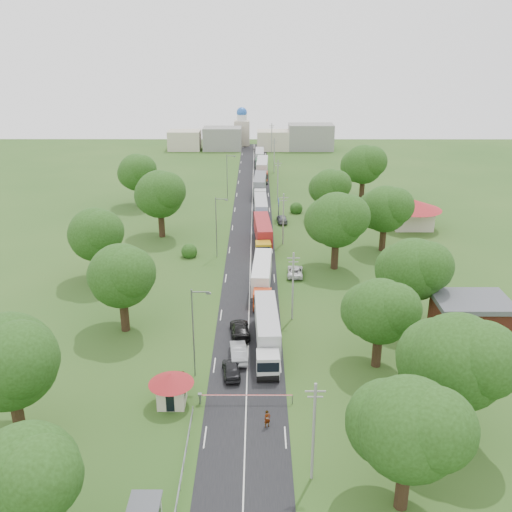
{
  "coord_description": "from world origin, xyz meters",
  "views": [
    {
      "loc": [
        1.06,
        -71.71,
        33.43
      ],
      "look_at": [
        0.88,
        7.49,
        3.0
      ],
      "focal_mm": 40.0,
      "sensor_mm": 36.0,
      "label": 1
    }
  ],
  "objects_px": {
    "boom_barrier": "(232,396)",
    "truck_0": "(267,331)",
    "car_lane_front": "(231,369)",
    "car_lane_mid": "(239,352)",
    "info_sign": "(279,205)",
    "pedestrian_near": "(267,419)",
    "guard_booth": "(171,385)"
  },
  "relations": [
    {
      "from": "info_sign",
      "to": "truck_0",
      "type": "height_order",
      "value": "info_sign"
    },
    {
      "from": "boom_barrier",
      "to": "car_lane_mid",
      "type": "bearing_deg",
      "value": 87.56
    },
    {
      "from": "car_lane_front",
      "to": "car_lane_mid",
      "type": "distance_m",
      "value": 3.46
    },
    {
      "from": "truck_0",
      "to": "pedestrian_near",
      "type": "relative_size",
      "value": 8.56
    },
    {
      "from": "guard_booth",
      "to": "car_lane_front",
      "type": "height_order",
      "value": "guard_booth"
    },
    {
      "from": "truck_0",
      "to": "pedestrian_near",
      "type": "xyz_separation_m",
      "value": [
        -0.2,
        -14.48,
        -1.28
      ]
    },
    {
      "from": "car_lane_mid",
      "to": "car_lane_front",
      "type": "bearing_deg",
      "value": 73.47
    },
    {
      "from": "truck_0",
      "to": "car_lane_mid",
      "type": "bearing_deg",
      "value": -140.97
    },
    {
      "from": "boom_barrier",
      "to": "pedestrian_near",
      "type": "relative_size",
      "value": 5.44
    },
    {
      "from": "info_sign",
      "to": "car_lane_front",
      "type": "bearing_deg",
      "value": -97.11
    },
    {
      "from": "truck_0",
      "to": "car_lane_front",
      "type": "bearing_deg",
      "value": -122.79
    },
    {
      "from": "truck_0",
      "to": "boom_barrier",
      "type": "bearing_deg",
      "value": -107.92
    },
    {
      "from": "truck_0",
      "to": "car_lane_front",
      "type": "height_order",
      "value": "truck_0"
    },
    {
      "from": "guard_booth",
      "to": "pedestrian_near",
      "type": "height_order",
      "value": "guard_booth"
    },
    {
      "from": "pedestrian_near",
      "to": "info_sign",
      "type": "bearing_deg",
      "value": 64.04
    },
    {
      "from": "truck_0",
      "to": "car_lane_mid",
      "type": "distance_m",
      "value": 4.31
    },
    {
      "from": "car_lane_front",
      "to": "guard_booth",
      "type": "bearing_deg",
      "value": 35.03
    },
    {
      "from": "boom_barrier",
      "to": "pedestrian_near",
      "type": "distance_m",
      "value": 4.85
    },
    {
      "from": "boom_barrier",
      "to": "car_lane_front",
      "type": "height_order",
      "value": "car_lane_front"
    },
    {
      "from": "truck_0",
      "to": "pedestrian_near",
      "type": "distance_m",
      "value": 14.54
    },
    {
      "from": "car_lane_mid",
      "to": "boom_barrier",
      "type": "bearing_deg",
      "value": 82.05
    },
    {
      "from": "boom_barrier",
      "to": "truck_0",
      "type": "xyz_separation_m",
      "value": [
        3.55,
        10.98,
        1.24
      ]
    },
    {
      "from": "info_sign",
      "to": "car_lane_mid",
      "type": "distance_m",
      "value": 52.02
    },
    {
      "from": "info_sign",
      "to": "truck_0",
      "type": "relative_size",
      "value": 0.28
    },
    {
      "from": "car_lane_mid",
      "to": "pedestrian_near",
      "type": "height_order",
      "value": "pedestrian_near"
    },
    {
      "from": "boom_barrier",
      "to": "car_lane_front",
      "type": "distance_m",
      "value": 5.01
    },
    {
      "from": "pedestrian_near",
      "to": "car_lane_front",
      "type": "bearing_deg",
      "value": 90.2
    },
    {
      "from": "boom_barrier",
      "to": "truck_0",
      "type": "distance_m",
      "value": 11.61
    },
    {
      "from": "truck_0",
      "to": "car_lane_mid",
      "type": "xyz_separation_m",
      "value": [
        -3.19,
        -2.59,
        -1.3
      ]
    },
    {
      "from": "car_lane_front",
      "to": "pedestrian_near",
      "type": "relative_size",
      "value": 2.61
    },
    {
      "from": "info_sign",
      "to": "pedestrian_near",
      "type": "distance_m",
      "value": 63.62
    },
    {
      "from": "info_sign",
      "to": "pedestrian_near",
      "type": "xyz_separation_m",
      "value": [
        -3.2,
        -63.5,
        -2.15
      ]
    }
  ]
}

